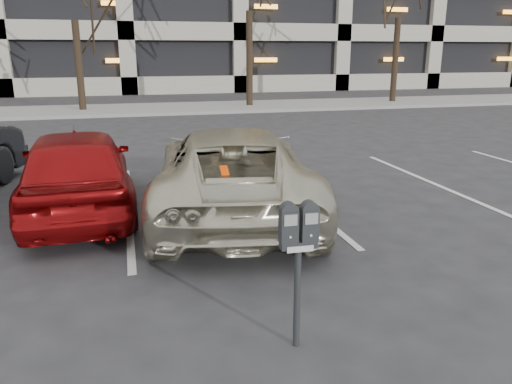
{
  "coord_description": "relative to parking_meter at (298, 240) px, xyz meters",
  "views": [
    {
      "loc": [
        -1.35,
        -5.58,
        2.42
      ],
      "look_at": [
        -0.08,
        -0.74,
        1.0
      ],
      "focal_mm": 35.0,
      "sensor_mm": 36.0,
      "label": 1
    }
  ],
  "objects": [
    {
      "name": "sidewalk",
      "position": [
        0.08,
        18.05,
        -0.9
      ],
      "size": [
        80.0,
        4.0,
        0.12
      ],
      "primitive_type": "cube",
      "color": "gray",
      "rests_on": "ground"
    },
    {
      "name": "suv_silver",
      "position": [
        0.24,
        3.65,
        -0.29
      ],
      "size": [
        2.98,
        5.12,
        1.35
      ],
      "rotation": [
        0.0,
        0.0,
        2.98
      ],
      "color": "beige",
      "rests_on": "ground"
    },
    {
      "name": "car_red",
      "position": [
        -2.04,
        4.3,
        -0.28
      ],
      "size": [
        1.78,
        4.03,
        1.35
      ],
      "primitive_type": "imported",
      "rotation": [
        0.0,
        0.0,
        3.19
      ],
      "color": "maroon",
      "rests_on": "ground"
    },
    {
      "name": "parking_meter",
      "position": [
        0.0,
        0.0,
        0.0
      ],
      "size": [
        0.32,
        0.14,
        1.25
      ],
      "rotation": [
        0.0,
        0.0,
        -0.03
      ],
      "color": "black",
      "rests_on": "ground"
    },
    {
      "name": "stall_lines",
      "position": [
        -1.32,
        4.35,
        -0.95
      ],
      "size": [
        16.9,
        5.2,
        0.0
      ],
      "color": "silver",
      "rests_on": "ground"
    },
    {
      "name": "ground",
      "position": [
        0.08,
        2.05,
        -0.96
      ],
      "size": [
        140.0,
        140.0,
        0.0
      ],
      "primitive_type": "plane",
      "color": "#28282B",
      "rests_on": "ground"
    }
  ]
}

